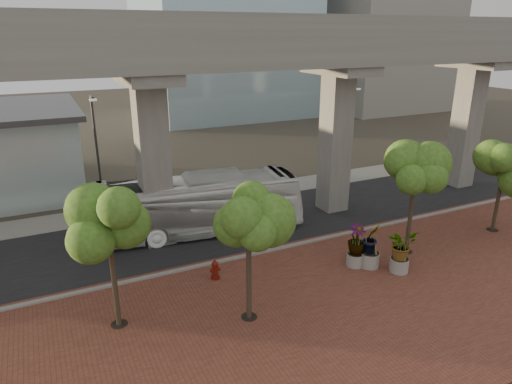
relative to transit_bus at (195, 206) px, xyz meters
name	(u,v)px	position (x,y,z in m)	size (l,w,h in m)	color
ground	(267,235)	(3.71, -2.15, -1.77)	(160.00, 160.00, 0.00)	#3D382C
brick_plaza	(348,303)	(3.71, -10.15, -1.74)	(70.00, 13.00, 0.06)	brown
asphalt_road	(253,223)	(3.71, -0.15, -1.75)	(90.00, 8.00, 0.04)	black
curb_strip	(283,248)	(3.71, -4.15, -1.69)	(70.00, 0.25, 0.16)	gray
far_sidewalk	(221,196)	(3.71, 5.35, -1.74)	(90.00, 3.00, 0.06)	gray
transit_viaduct	(252,108)	(3.71, -0.15, 5.52)	(72.00, 5.60, 12.40)	gray
midrise_block	(383,28)	(41.71, 33.85, 10.23)	(18.00, 16.00, 24.00)	gray
transit_bus	(195,206)	(0.00, 0.00, 0.00)	(2.98, 12.71, 3.54)	white
parked_car	(445,163)	(23.75, 3.02, -1.06)	(1.51, 4.36, 1.43)	black
fire_hydrant	(215,270)	(-0.91, -5.61, -1.24)	(0.50, 0.45, 0.99)	maroon
planter_front	(401,247)	(7.71, -8.97, -0.33)	(2.06, 2.06, 2.27)	#9D9B8E
planter_right	(356,241)	(6.08, -7.51, -0.33)	(2.13, 2.13, 2.28)	#ADAA9C
planter_left	(371,240)	(6.71, -7.89, -0.25)	(2.19, 2.19, 2.41)	#A6A096
street_tree_far_west	(107,223)	(-5.83, -7.38, 2.84)	(3.80, 3.80, 6.31)	#463928
street_tree_near_west	(249,217)	(-0.76, -9.26, 2.86)	(3.49, 3.49, 6.19)	#463928
street_tree_near_east	(416,173)	(9.61, -7.46, 2.84)	(3.63, 3.63, 6.23)	#463928
street_tree_far_east	(504,167)	(16.45, -7.53, 2.32)	(3.50, 3.50, 5.64)	#463928
streetlamp_west	(97,151)	(-4.69, 4.04, 2.90)	(0.40, 1.16, 8.01)	#302F34
streetlamp_east	(347,130)	(13.20, 3.24, 2.77)	(0.39, 1.13, 7.78)	#2E2E33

